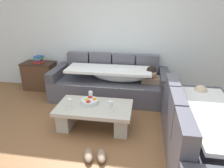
% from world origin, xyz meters
% --- Properties ---
extents(ground_plane, '(14.00, 14.00, 0.00)m').
position_xyz_m(ground_plane, '(0.00, 0.00, 0.00)').
color(ground_plane, brown).
extents(back_wall, '(9.00, 0.10, 2.70)m').
position_xyz_m(back_wall, '(0.00, 2.15, 1.35)').
color(back_wall, silver).
rests_on(back_wall, ground_plane).
extents(couch_along_wall, '(2.41, 0.92, 0.88)m').
position_xyz_m(couch_along_wall, '(-0.07, 1.62, 0.33)').
color(couch_along_wall, '#52525C').
rests_on(couch_along_wall, ground_plane).
extents(couch_near_window, '(0.92, 2.05, 0.88)m').
position_xyz_m(couch_near_window, '(1.38, 0.02, 0.34)').
color(couch_near_window, '#52525C').
rests_on(couch_near_window, ground_plane).
extents(coffee_table, '(1.20, 0.68, 0.38)m').
position_xyz_m(coffee_table, '(-0.16, 0.48, 0.24)').
color(coffee_table, '#B6B2A3').
rests_on(coffee_table, ground_plane).
extents(fruit_bowl, '(0.28, 0.28, 0.10)m').
position_xyz_m(fruit_bowl, '(-0.25, 0.56, 0.42)').
color(fruit_bowl, silver).
rests_on(fruit_bowl, coffee_table).
extents(wine_glass_near_left, '(0.07, 0.07, 0.17)m').
position_xyz_m(wine_glass_near_left, '(-0.51, 0.34, 0.50)').
color(wine_glass_near_left, silver).
rests_on(wine_glass_near_left, coffee_table).
extents(wine_glass_near_right, '(0.07, 0.07, 0.17)m').
position_xyz_m(wine_glass_near_right, '(0.12, 0.36, 0.50)').
color(wine_glass_near_right, silver).
rests_on(wine_glass_near_right, coffee_table).
extents(wine_glass_far_back, '(0.07, 0.07, 0.17)m').
position_xyz_m(wine_glass_far_back, '(-0.27, 0.67, 0.50)').
color(wine_glass_far_back, silver).
rests_on(wine_glass_far_back, coffee_table).
extents(side_cabinet, '(0.72, 0.44, 0.64)m').
position_xyz_m(side_cabinet, '(-1.81, 1.85, 0.32)').
color(side_cabinet, '#4B3120').
rests_on(side_cabinet, ground_plane).
extents(book_stack_on_cabinet, '(0.19, 0.24, 0.16)m').
position_xyz_m(book_stack_on_cabinet, '(-1.78, 1.85, 0.72)').
color(book_stack_on_cabinet, red).
rests_on(book_stack_on_cabinet, side_cabinet).
extents(pair_of_shoes, '(0.36, 0.31, 0.09)m').
position_xyz_m(pair_of_shoes, '(0.02, -0.25, 0.04)').
color(pair_of_shoes, '#8C7259').
rests_on(pair_of_shoes, ground_plane).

